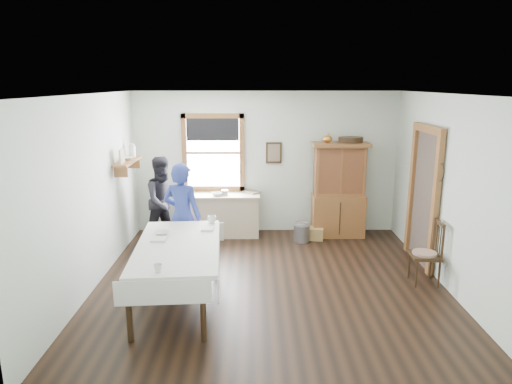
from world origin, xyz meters
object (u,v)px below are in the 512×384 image
Objects in this scene: spindle_chair at (425,252)px; figure_dark at (165,204)px; work_counter at (223,215)px; wicker_basket at (313,233)px; woman_blue at (183,220)px; pail at (302,233)px; dining_table at (179,275)px; china_hutch at (339,190)px.

figure_dark is (-4.06, 1.70, 0.27)m from spindle_chair.
work_counter is 3.74× the size of wicker_basket.
figure_dark reaches higher than work_counter.
woman_blue reaches higher than wicker_basket.
woman_blue is at bearing 175.44° from spindle_chair.
work_counter is 0.90× the size of woman_blue.
woman_blue is at bearing -148.59° from wicker_basket.
figure_dark is at bearing -175.33° from wicker_basket.
spindle_chair is 0.64× the size of figure_dark.
spindle_chair reaches higher than pail.
work_counter is 1.15m from figure_dark.
pail is 0.83× the size of wicker_basket.
spindle_chair reaches higher than work_counter.
figure_dark reaches higher than pail.
pail reaches higher than wicker_basket.
pail is 0.21× the size of figure_dark.
figure_dark reaches higher than dining_table.
work_counter is 0.95× the size of figure_dark.
woman_blue is 1.23m from figure_dark.
pail is at bearing -34.45° from figure_dark.
dining_table reaches higher than wicker_basket.
woman_blue is at bearing -150.18° from china_hutch.
china_hutch reaches higher than figure_dark.
dining_table is at bearing -165.03° from spindle_chair.
dining_table is 1.40× the size of figure_dark.
spindle_chair is 2.51× the size of wicker_basket.
work_counter is 4.49× the size of pail.
china_hutch reaches higher than dining_table.
china_hutch is 3.22m from figure_dark.
work_counter is at bearing 149.39° from spindle_chair.
dining_table is 2.19× the size of spindle_chair.
wicker_basket is at bearing -32.14° from figure_dark.
dining_table is at bearing -127.37° from pail.
wicker_basket is at bearing -130.07° from woman_blue.
figure_dark reaches higher than spindle_chair.
china_hutch is 3.11m from woman_blue.
figure_dark is at bearing 161.92° from spindle_chair.
woman_blue reaches higher than spindle_chair.
wicker_basket is 0.26× the size of figure_dark.
dining_table is at bearing -133.20° from china_hutch.
figure_dark is at bearing -172.49° from china_hutch.
spindle_chair is 4.41m from figure_dark.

